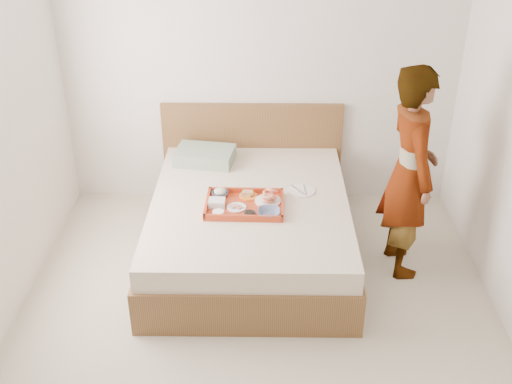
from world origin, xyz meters
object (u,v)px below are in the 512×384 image
object	(u,v)px
tray	(245,204)
person	(410,173)
dinner_plate	(301,191)
bed	(250,227)

from	to	relation	value
tray	person	distance (m)	1.27
dinner_plate	person	size ratio (longest dim) A/B	0.13
dinner_plate	person	distance (m)	0.88
tray	dinner_plate	size ratio (longest dim) A/B	2.75
bed	tray	xyz separation A→B (m)	(-0.04, -0.13, 0.29)
bed	dinner_plate	world-z (taller)	dinner_plate
dinner_plate	person	bearing A→B (deg)	-17.56
person	tray	bearing A→B (deg)	83.02
tray	person	world-z (taller)	person
dinner_plate	person	xyz separation A→B (m)	(0.79, -0.25, 0.30)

